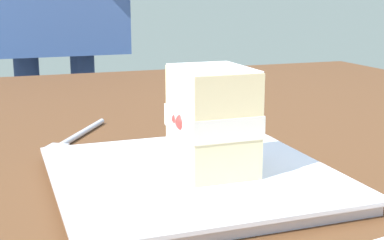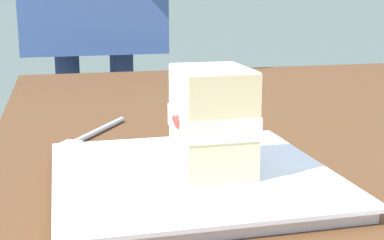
{
  "view_description": "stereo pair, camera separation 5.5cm",
  "coord_description": "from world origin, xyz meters",
  "px_view_note": "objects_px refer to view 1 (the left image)",
  "views": [
    {
      "loc": [
        -0.64,
        0.46,
        0.94
      ],
      "look_at": [
        -0.13,
        0.27,
        0.81
      ],
      "focal_mm": 51.5,
      "sensor_mm": 36.0,
      "label": 1
    },
    {
      "loc": [
        -0.65,
        0.4,
        0.94
      ],
      "look_at": [
        -0.13,
        0.27,
        0.81
      ],
      "focal_mm": 51.5,
      "sensor_mm": 36.0,
      "label": 2
    }
  ],
  "objects_px": {
    "patio_table": "(339,194)",
    "cake_slice": "(212,120)",
    "dessert_fork": "(75,137)",
    "dessert_plate": "(192,178)"
  },
  "relations": [
    {
      "from": "patio_table",
      "to": "dessert_fork",
      "type": "xyz_separation_m",
      "value": [
        0.09,
        0.36,
        0.1
      ]
    },
    {
      "from": "patio_table",
      "to": "dessert_plate",
      "type": "bearing_deg",
      "value": 115.47
    },
    {
      "from": "cake_slice",
      "to": "dessert_fork",
      "type": "relative_size",
      "value": 0.7
    },
    {
      "from": "dessert_fork",
      "to": "dessert_plate",
      "type": "bearing_deg",
      "value": -158.25
    },
    {
      "from": "patio_table",
      "to": "cake_slice",
      "type": "xyz_separation_m",
      "value": [
        -0.14,
        0.26,
        0.16
      ]
    },
    {
      "from": "patio_table",
      "to": "cake_slice",
      "type": "bearing_deg",
      "value": 118.12
    },
    {
      "from": "patio_table",
      "to": "cake_slice",
      "type": "height_order",
      "value": "cake_slice"
    },
    {
      "from": "cake_slice",
      "to": "dessert_fork",
      "type": "height_order",
      "value": "cake_slice"
    },
    {
      "from": "patio_table",
      "to": "cake_slice",
      "type": "relative_size",
      "value": 13.72
    },
    {
      "from": "dessert_plate",
      "to": "cake_slice",
      "type": "xyz_separation_m",
      "value": [
        -0.01,
        -0.02,
        0.06
      ]
    }
  ]
}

